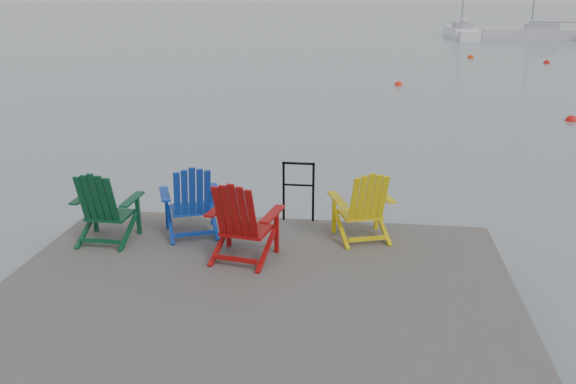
# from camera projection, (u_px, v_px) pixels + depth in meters

# --- Properties ---
(ground) EXTENTS (400.00, 400.00, 0.00)m
(ground) POSITION_uv_depth(u_px,v_px,m) (252.00, 335.00, 7.00)
(ground) COLOR slate
(ground) RESTS_ON ground
(dock) EXTENTS (6.00, 5.00, 1.40)m
(dock) POSITION_uv_depth(u_px,v_px,m) (252.00, 308.00, 6.89)
(dock) COLOR #2E2B29
(dock) RESTS_ON ground
(handrail) EXTENTS (0.48, 0.04, 0.90)m
(handrail) POSITION_uv_depth(u_px,v_px,m) (298.00, 186.00, 8.95)
(handrail) COLOR black
(handrail) RESTS_ON dock
(chair_green) EXTENTS (0.83, 0.77, 1.03)m
(chair_green) POSITION_uv_depth(u_px,v_px,m) (105.00, 206.00, 8.18)
(chair_green) COLOR #0B3E23
(chair_green) RESTS_ON dock
(chair_blue) EXTENTS (1.00, 0.95, 1.03)m
(chair_blue) POSITION_uv_depth(u_px,v_px,m) (191.00, 200.00, 8.42)
(chair_blue) COLOR #0F359C
(chair_blue) RESTS_ON dock
(chair_red) EXTENTS (0.96, 0.90, 1.07)m
(chair_red) POSITION_uv_depth(u_px,v_px,m) (242.00, 220.00, 7.61)
(chair_red) COLOR #940B0A
(chair_red) RESTS_ON dock
(chair_yellow) EXTENTS (0.96, 0.91, 1.01)m
(chair_yellow) POSITION_uv_depth(u_px,v_px,m) (363.00, 205.00, 8.26)
(chair_yellow) COLOR #D6B90B
(chair_yellow) RESTS_ON dock
(sailboat_near) EXTENTS (2.09, 7.65, 10.62)m
(sailboat_near) POSITION_uv_depth(u_px,v_px,m) (461.00, 33.00, 51.98)
(sailboat_near) COLOR white
(sailboat_near) RESTS_ON ground
(sailboat_far) EXTENTS (8.64, 3.30, 11.63)m
(sailboat_far) POSITION_uv_depth(u_px,v_px,m) (536.00, 35.00, 49.98)
(sailboat_far) COLOR silver
(sailboat_far) RESTS_ON ground
(buoy_a) EXTENTS (0.34, 0.34, 0.34)m
(buoy_a) POSITION_uv_depth(u_px,v_px,m) (571.00, 121.00, 18.55)
(buoy_a) COLOR red
(buoy_a) RESTS_ON ground
(buoy_b) EXTENTS (0.33, 0.33, 0.33)m
(buoy_b) POSITION_uv_depth(u_px,v_px,m) (398.00, 85.00, 25.56)
(buoy_b) COLOR red
(buoy_b) RESTS_ON ground
(buoy_c) EXTENTS (0.38, 0.38, 0.38)m
(buoy_c) POSITION_uv_depth(u_px,v_px,m) (471.00, 58.00, 35.87)
(buoy_c) COLOR red
(buoy_c) RESTS_ON ground
(buoy_d) EXTENTS (0.35, 0.35, 0.35)m
(buoy_d) POSITION_uv_depth(u_px,v_px,m) (547.00, 63.00, 33.26)
(buoy_d) COLOR red
(buoy_d) RESTS_ON ground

